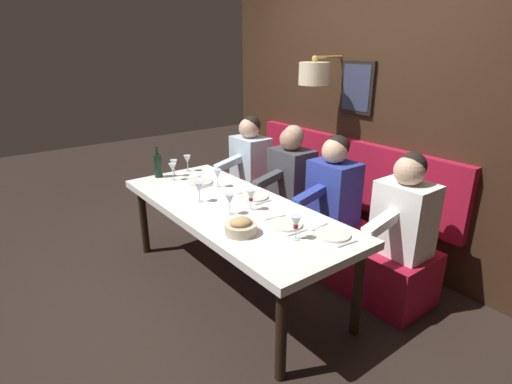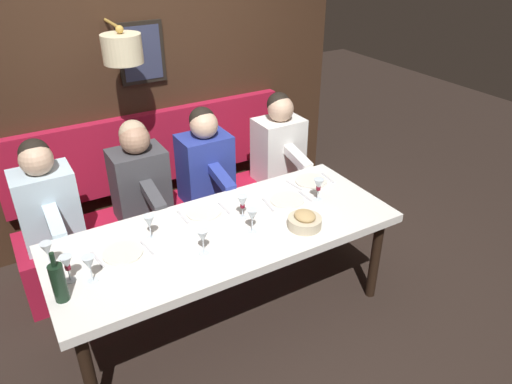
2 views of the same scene
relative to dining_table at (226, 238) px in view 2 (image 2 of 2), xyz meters
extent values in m
plane|color=black|center=(0.00, 0.00, -0.67)|extent=(12.00, 12.00, 0.00)
cube|color=silver|center=(0.00, 0.00, 0.04)|extent=(0.90, 2.25, 0.06)
cylinder|color=black|center=(-0.35, -1.02, -0.33)|extent=(0.07, 0.07, 0.68)
cylinder|color=black|center=(-0.35, 1.02, -0.33)|extent=(0.07, 0.07, 0.68)
cylinder|color=black|center=(0.35, -1.02, -0.33)|extent=(0.07, 0.07, 0.68)
cylinder|color=black|center=(0.35, 1.02, -0.33)|extent=(0.07, 0.07, 0.68)
cube|color=maroon|center=(0.89, 0.00, -0.45)|extent=(0.52, 2.45, 0.45)
cube|color=#382316|center=(1.48, 0.00, 0.78)|extent=(0.10, 3.65, 2.90)
cube|color=maroon|center=(1.39, 0.00, 0.10)|extent=(0.10, 2.45, 0.64)
cube|color=black|center=(1.42, -0.02, 0.90)|extent=(0.04, 0.37, 0.48)
cube|color=#2D334C|center=(1.40, -0.02, 0.90)|extent=(0.01, 0.31, 0.42)
cylinder|color=#B78E3D|center=(1.25, 0.22, 1.17)|extent=(0.35, 0.02, 0.02)
cylinder|color=beige|center=(1.08, 0.22, 1.03)|extent=(0.28, 0.28, 0.20)
sphere|color=#B78E3D|center=(1.08, 0.22, 1.16)|extent=(0.06, 0.06, 0.06)
cube|color=white|center=(0.89, -0.98, 0.06)|extent=(0.30, 0.40, 0.56)
sphere|color=#D1A889|center=(0.87, -0.98, 0.44)|extent=(0.22, 0.22, 0.22)
sphere|color=black|center=(0.90, -0.98, 0.47)|extent=(0.20, 0.20, 0.20)
cube|color=white|center=(0.60, -0.98, 0.10)|extent=(0.33, 0.09, 0.14)
cube|color=#283893|center=(0.89, -0.27, 0.06)|extent=(0.30, 0.40, 0.56)
sphere|color=#D1A889|center=(0.87, -0.27, 0.44)|extent=(0.22, 0.22, 0.22)
sphere|color=black|center=(0.90, -0.27, 0.47)|extent=(0.20, 0.20, 0.20)
cube|color=#283893|center=(0.60, -0.27, 0.10)|extent=(0.33, 0.09, 0.14)
cube|color=#3D3D42|center=(0.89, 0.27, 0.06)|extent=(0.30, 0.40, 0.56)
sphere|color=#A37A60|center=(0.87, 0.27, 0.44)|extent=(0.22, 0.22, 0.22)
sphere|color=tan|center=(0.90, 0.27, 0.47)|extent=(0.20, 0.20, 0.20)
cube|color=#3D3D42|center=(0.60, 0.27, 0.10)|extent=(0.33, 0.09, 0.14)
cube|color=silver|center=(0.89, 0.94, 0.06)|extent=(0.30, 0.40, 0.56)
sphere|color=#D1A889|center=(0.87, 0.94, 0.44)|extent=(0.22, 0.22, 0.22)
sphere|color=black|center=(0.90, 0.94, 0.47)|extent=(0.20, 0.20, 0.20)
cube|color=silver|center=(0.60, 0.94, 0.10)|extent=(0.33, 0.09, 0.14)
cylinder|color=silver|center=(0.10, -0.54, 0.07)|extent=(0.24, 0.24, 0.01)
cube|color=silver|center=(0.08, -0.68, 0.07)|extent=(0.17, 0.02, 0.01)
cube|color=silver|center=(0.12, -0.39, 0.07)|extent=(0.18, 0.04, 0.01)
cylinder|color=silver|center=(0.25, 0.04, 0.07)|extent=(0.24, 0.24, 0.01)
cube|color=silver|center=(0.23, -0.11, 0.07)|extent=(0.17, 0.01, 0.01)
cube|color=silver|center=(0.27, 0.18, 0.07)|extent=(0.18, 0.02, 0.01)
cylinder|color=silver|center=(0.08, 0.65, 0.07)|extent=(0.24, 0.24, 0.01)
cube|color=silver|center=(0.06, 0.51, 0.07)|extent=(0.17, 0.04, 0.01)
cube|color=silver|center=(0.10, 0.80, 0.07)|extent=(0.18, 0.04, 0.01)
cylinder|color=silver|center=(0.24, -0.85, 0.07)|extent=(0.24, 0.24, 0.01)
cube|color=silver|center=(0.22, -1.00, 0.07)|extent=(0.17, 0.03, 0.01)
cube|color=silver|center=(0.26, -0.71, 0.07)|extent=(0.18, 0.03, 0.01)
cylinder|color=silver|center=(-0.01, 0.97, 0.07)|extent=(0.06, 0.06, 0.00)
cylinder|color=silver|center=(-0.01, 0.97, 0.11)|extent=(0.01, 0.01, 0.07)
cone|color=silver|center=(-0.01, 0.97, 0.19)|extent=(0.07, 0.07, 0.08)
cylinder|color=maroon|center=(-0.01, 0.97, 0.16)|extent=(0.03, 0.03, 0.02)
cylinder|color=silver|center=(-0.16, 0.23, 0.07)|extent=(0.06, 0.06, 0.00)
cylinder|color=silver|center=(-0.16, 0.23, 0.11)|extent=(0.01, 0.01, 0.07)
cone|color=silver|center=(-0.16, 0.23, 0.19)|extent=(0.07, 0.07, 0.08)
cylinder|color=silver|center=(-0.11, -0.13, 0.07)|extent=(0.06, 0.06, 0.00)
cylinder|color=silver|center=(-0.11, -0.13, 0.11)|extent=(0.01, 0.01, 0.07)
cone|color=silver|center=(-0.11, -0.13, 0.19)|extent=(0.07, 0.07, 0.08)
cylinder|color=silver|center=(0.17, 1.04, 0.07)|extent=(0.06, 0.06, 0.00)
cylinder|color=silver|center=(0.17, 1.04, 0.11)|extent=(0.01, 0.01, 0.07)
cone|color=silver|center=(0.17, 1.04, 0.19)|extent=(0.07, 0.07, 0.08)
cylinder|color=silver|center=(-0.08, 0.87, 0.07)|extent=(0.06, 0.06, 0.00)
cylinder|color=silver|center=(-0.08, 0.87, 0.11)|extent=(0.01, 0.01, 0.07)
cone|color=silver|center=(-0.08, 0.87, 0.19)|extent=(0.07, 0.07, 0.08)
cylinder|color=silver|center=(0.01, -0.74, 0.07)|extent=(0.06, 0.06, 0.00)
cylinder|color=silver|center=(0.01, -0.74, 0.11)|extent=(0.01, 0.01, 0.07)
cone|color=silver|center=(0.01, -0.74, 0.19)|extent=(0.07, 0.07, 0.08)
cylinder|color=maroon|center=(0.01, -0.74, 0.16)|extent=(0.03, 0.03, 0.02)
cylinder|color=silver|center=(0.07, -0.16, 0.07)|extent=(0.06, 0.06, 0.00)
cylinder|color=silver|center=(0.07, -0.16, 0.11)|extent=(0.01, 0.01, 0.07)
cone|color=silver|center=(0.07, -0.16, 0.19)|extent=(0.07, 0.07, 0.08)
cylinder|color=maroon|center=(0.07, -0.16, 0.15)|extent=(0.03, 0.03, 0.02)
cylinder|color=silver|center=(0.15, 0.45, 0.07)|extent=(0.06, 0.06, 0.00)
cylinder|color=silver|center=(0.15, 0.45, 0.11)|extent=(0.01, 0.01, 0.07)
cone|color=silver|center=(0.15, 0.45, 0.19)|extent=(0.07, 0.07, 0.08)
cylinder|color=black|center=(-0.15, 1.04, 0.18)|extent=(0.08, 0.08, 0.22)
cylinder|color=black|center=(-0.15, 1.04, 0.33)|extent=(0.03, 0.03, 0.08)
cylinder|color=beige|center=(-0.23, -0.45, 0.10)|extent=(0.22, 0.22, 0.07)
ellipsoid|color=tan|center=(-0.23, -0.45, 0.15)|extent=(0.15, 0.13, 0.06)
camera|label=1|loc=(-1.65, -2.48, 1.28)|focal=28.23mm
camera|label=2|loc=(-2.32, 1.14, 1.81)|focal=33.74mm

